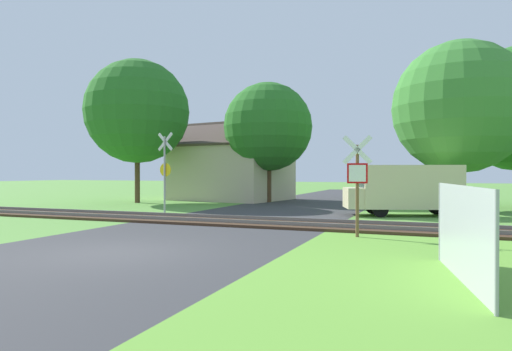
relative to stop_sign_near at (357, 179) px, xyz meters
name	(u,v)px	position (x,y,z in m)	size (l,w,h in m)	color
ground_plane	(116,253)	(-4.93, -4.80, -1.74)	(160.00, 160.00, 0.00)	#5B933D
road_asphalt	(163,241)	(-4.93, -2.80, -1.74)	(7.56, 80.00, 0.01)	#38383A
grass_verge	(414,306)	(1.85, -6.80, -1.74)	(6.00, 20.00, 0.01)	#64A237
rail_track	(234,222)	(-4.93, 2.09, -1.68)	(60.00, 2.60, 0.22)	#422D1E
stop_sign_near	(357,179)	(0.00, 0.00, 0.00)	(0.87, 0.20, 3.03)	brown
crossing_sign_far	(165,167)	(-9.76, 4.86, 0.42)	(0.87, 0.17, 3.82)	#9E9EA5
house	(231,171)	(-11.16, 15.60, 0.31)	(8.50, 7.42, 5.54)	#C6B293
tree_right	(460,107)	(3.33, 11.17, 3.43)	(6.58, 6.58, 8.47)	#513823
tree_center	(268,127)	(-7.85, 13.99, 3.11)	(5.71, 5.71, 7.72)	#513823
tree_left	(137,112)	(-15.36, 10.44, 4.03)	(6.54, 6.54, 9.05)	#513823
mail_truck	(405,188)	(0.94, 7.51, -0.50)	(5.23, 3.29, 2.24)	beige
fence_panel	(462,234)	(2.57, -4.92, -0.89)	(0.71, 3.94, 1.70)	#9E9EA5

